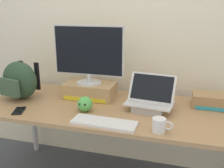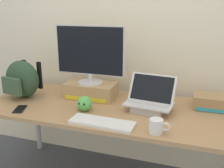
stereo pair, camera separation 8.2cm
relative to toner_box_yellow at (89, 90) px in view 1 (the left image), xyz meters
The scene contains 11 objects.
back_wall 0.67m from the toner_box_yellow, 55.23° to the left, with size 7.00×0.10×2.60m, color silver.
desk 0.31m from the toner_box_yellow, 32.56° to the right, with size 1.98×0.80×0.72m.
toner_box_yellow is the anchor object (origin of this frame).
desktop_monitor 0.30m from the toner_box_yellow, 89.63° to the right, with size 0.58×0.21×0.47m.
open_laptop 0.54m from the toner_box_yellow, 14.75° to the right, with size 0.36×0.26×0.25m.
external_keyboard 0.54m from the toner_box_yellow, 59.19° to the right, with size 0.43×0.16×0.02m.
messenger_backpack 0.57m from the toner_box_yellow, 161.68° to the right, with size 0.34×0.28×0.31m.
coffee_mug 0.79m from the toner_box_yellow, 36.87° to the right, with size 0.13×0.08×0.09m.
cell_phone 0.58m from the toner_box_yellow, 132.09° to the right, with size 0.11×0.15×0.01m.
plush_toy 0.30m from the toner_box_yellow, 75.47° to the right, with size 0.11×0.11×0.11m.
toner_box_cyan 0.98m from the toner_box_yellow, ahead, with size 0.32×0.18×0.10m.
Camera 1 is at (0.50, -1.75, 1.46)m, focal length 41.24 mm.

